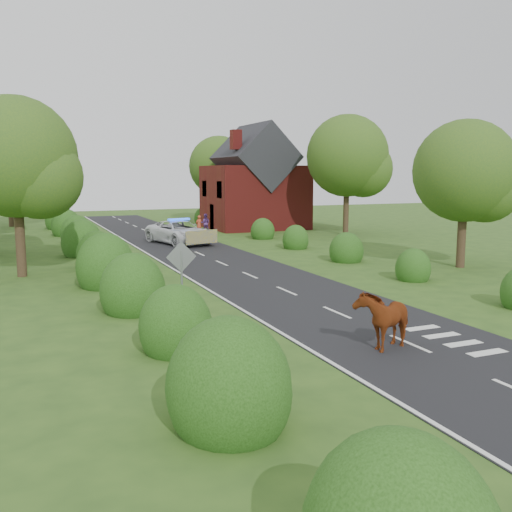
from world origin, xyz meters
name	(u,v)px	position (x,y,z in m)	size (l,w,h in m)	color
ground	(337,313)	(0.00, 0.00, 0.00)	(120.00, 120.00, 0.00)	#2E4C1B
road	(205,256)	(0.00, 15.00, 0.01)	(6.00, 70.00, 0.02)	black
road_markings	(188,262)	(-1.60, 12.93, 0.03)	(4.96, 70.00, 0.01)	white
hedgerow_left	(98,257)	(-6.51, 11.69, 0.75)	(2.75, 50.41, 3.00)	#1D4010
hedgerow_right	(335,249)	(6.60, 11.21, 0.55)	(2.10, 45.78, 2.10)	#1D4010
tree_left_a	(22,162)	(-9.75, 11.86, 5.34)	(5.74, 5.60, 8.38)	#332316
tree_left_d	(11,164)	(-10.23, 39.85, 5.64)	(6.15, 6.00, 8.89)	#332316
tree_right_a	(470,175)	(11.23, 5.87, 4.74)	(5.33, 5.20, 7.56)	#332316
tree_right_b	(351,159)	(14.29, 21.84, 5.94)	(6.56, 6.40, 9.40)	#332316
tree_right_c	(222,168)	(9.27, 37.85, 5.34)	(6.15, 6.00, 8.58)	#332316
road_sign	(181,267)	(-5.00, 2.00, 1.65)	(1.06, 0.08, 2.53)	gray
house	(254,185)	(9.49, 30.00, 3.79)	(8.00, 7.40, 9.17)	maroon
cow	(383,323)	(-0.86, -3.90, 0.70)	(1.04, 1.97, 1.40)	brown
police_van	(179,232)	(0.25, 21.45, 0.81)	(4.04, 6.30, 1.76)	silver
pedestrian_red	(199,225)	(3.26, 26.57, 0.77)	(0.56, 0.37, 1.54)	#BF4429
pedestrian_purple	(205,223)	(4.27, 28.04, 0.78)	(0.75, 0.59, 1.55)	#57317B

